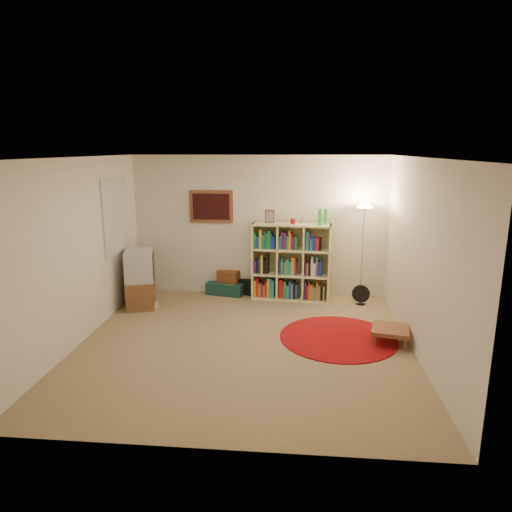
{
  "coord_description": "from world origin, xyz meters",
  "views": [
    {
      "loc": [
        0.68,
        -5.75,
        2.61
      ],
      "look_at": [
        0.1,
        0.6,
        1.1
      ],
      "focal_mm": 32.0,
      "sensor_mm": 36.0,
      "label": 1
    }
  ],
  "objects": [
    {
      "name": "floor_lamp",
      "position": [
        1.79,
        1.92,
        1.43
      ],
      "size": [
        0.35,
        0.35,
        1.72
      ],
      "rotation": [
        0.0,
        0.0,
        0.05
      ],
      "color": "white",
      "rests_on": "ground"
    },
    {
      "name": "duffel_bag",
      "position": [
        -0.13,
        2.25,
        0.14
      ],
      "size": [
        0.49,
        0.45,
        0.28
      ],
      "rotation": [
        0.0,
        0.0,
        -0.37
      ],
      "color": "black",
      "rests_on": "ground"
    },
    {
      "name": "bookshelf",
      "position": [
        0.57,
        2.0,
        0.65
      ],
      "size": [
        1.38,
        0.51,
        1.62
      ],
      "rotation": [
        0.0,
        0.0,
        -0.09
      ],
      "color": "#FFFBAA",
      "rests_on": "ground"
    },
    {
      "name": "red_rug",
      "position": [
        1.29,
        0.32,
        0.01
      ],
      "size": [
        1.65,
        1.65,
        0.01
      ],
      "color": "maroon",
      "rests_on": "ground"
    },
    {
      "name": "dvd_box",
      "position": [
        -1.77,
        1.27,
        0.05
      ],
      "size": [
        0.29,
        0.24,
        0.09
      ],
      "rotation": [
        0.0,
        0.0,
        0.05
      ],
      "color": "silver",
      "rests_on": "ground"
    },
    {
      "name": "paper_towel",
      "position": [
        -0.14,
        2.23,
        0.11
      ],
      "size": [
        0.13,
        0.13,
        0.23
      ],
      "rotation": [
        0.0,
        0.0,
        -0.18
      ],
      "color": "white",
      "rests_on": "ground"
    },
    {
      "name": "side_table",
      "position": [
        1.98,
        0.22,
        0.19
      ],
      "size": [
        0.58,
        0.58,
        0.23
      ],
      "rotation": [
        0.0,
        0.0,
        -0.21
      ],
      "color": "brown",
      "rests_on": "ground"
    },
    {
      "name": "floor_fan",
      "position": [
        1.79,
        1.79,
        0.17
      ],
      "size": [
        0.31,
        0.19,
        0.34
      ],
      "rotation": [
        0.0,
        0.0,
        -0.25
      ],
      "color": "black",
      "rests_on": "ground"
    },
    {
      "name": "suitcase",
      "position": [
        -0.59,
        2.21,
        0.11
      ],
      "size": [
        0.75,
        0.56,
        0.22
      ],
      "rotation": [
        0.0,
        0.0,
        -0.22
      ],
      "color": "#153C35",
      "rests_on": "ground"
    },
    {
      "name": "wicker_basket",
      "position": [
        -0.55,
        2.21,
        0.32
      ],
      "size": [
        0.43,
        0.36,
        0.22
      ],
      "rotation": [
        0.0,
        0.0,
        -0.25
      ],
      "color": "brown",
      "rests_on": "suitcase"
    },
    {
      "name": "tv_stand",
      "position": [
        -1.92,
        1.39,
        0.46
      ],
      "size": [
        0.62,
        0.76,
        0.96
      ],
      "rotation": [
        0.0,
        0.0,
        0.27
      ],
      "color": "brown",
      "rests_on": "ground"
    },
    {
      "name": "room",
      "position": [
        -0.05,
        0.05,
        1.26
      ],
      "size": [
        4.54,
        4.54,
        2.54
      ],
      "color": "#947A56",
      "rests_on": "ground"
    }
  ]
}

